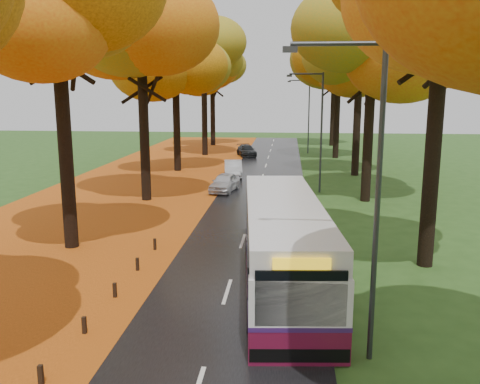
# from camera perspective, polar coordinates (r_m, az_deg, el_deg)

# --- Properties ---
(road) EXTENTS (6.50, 90.00, 0.04)m
(road) POSITION_cam_1_polar(r_m,az_deg,el_deg) (30.20, 1.49, -1.71)
(road) COLOR black
(road) RESTS_ON ground
(centre_line) EXTENTS (0.12, 90.00, 0.01)m
(centre_line) POSITION_cam_1_polar(r_m,az_deg,el_deg) (30.20, 1.49, -1.67)
(centre_line) COLOR silver
(centre_line) RESTS_ON road
(leaf_verge) EXTENTS (12.00, 90.00, 0.02)m
(leaf_verge) POSITION_cam_1_polar(r_m,az_deg,el_deg) (32.08, -14.77, -1.33)
(leaf_verge) COLOR #83370B
(leaf_verge) RESTS_ON ground
(leaf_drift) EXTENTS (0.90, 90.00, 0.01)m
(leaf_drift) POSITION_cam_1_polar(r_m,az_deg,el_deg) (30.55, -4.23, -1.54)
(leaf_drift) COLOR #D15F15
(leaf_drift) RESTS_ON road
(trees_left) EXTENTS (9.20, 74.00, 13.88)m
(trees_left) POSITION_cam_1_polar(r_m,az_deg,el_deg) (32.84, -11.26, 15.84)
(trees_left) COLOR black
(trees_left) RESTS_ON ground
(trees_right) EXTENTS (9.30, 74.20, 13.96)m
(trees_right) POSITION_cam_1_polar(r_m,az_deg,el_deg) (31.83, 15.41, 16.09)
(trees_right) COLOR black
(trees_right) RESTS_ON ground
(streetlamp_near) EXTENTS (2.45, 0.18, 8.00)m
(streetlamp_near) POSITION_cam_1_polar(r_m,az_deg,el_deg) (12.69, 14.19, 1.35)
(streetlamp_near) COLOR #333538
(streetlamp_near) RESTS_ON ground
(streetlamp_mid) EXTENTS (2.45, 0.18, 8.00)m
(streetlamp_mid) POSITION_cam_1_polar(r_m,az_deg,el_deg) (34.47, 8.73, 7.68)
(streetlamp_mid) COLOR #333538
(streetlamp_mid) RESTS_ON ground
(streetlamp_far) EXTENTS (2.45, 0.18, 8.00)m
(streetlamp_far) POSITION_cam_1_polar(r_m,az_deg,el_deg) (56.43, 7.49, 9.09)
(streetlamp_far) COLOR #333538
(streetlamp_far) RESTS_ON ground
(bus) EXTENTS (3.57, 11.51, 2.98)m
(bus) POSITION_cam_1_polar(r_m,az_deg,el_deg) (18.10, 4.87, -5.52)
(bus) COLOR #5B0E29
(bus) RESTS_ON road
(car_white) EXTENTS (2.03, 3.84, 1.25)m
(car_white) POSITION_cam_1_polar(r_m,az_deg,el_deg) (34.71, -1.74, 1.09)
(car_white) COLOR silver
(car_white) RESTS_ON road
(car_silver) EXTENTS (1.87, 4.07, 1.29)m
(car_silver) POSITION_cam_1_polar(r_m,az_deg,el_deg) (40.67, -0.78, 2.64)
(car_silver) COLOR #AAADB2
(car_silver) RESTS_ON road
(car_dark) EXTENTS (2.64, 4.25, 1.15)m
(car_dark) POSITION_cam_1_polar(r_m,az_deg,el_deg) (53.63, 0.73, 4.67)
(car_dark) COLOR black
(car_dark) RESTS_ON road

